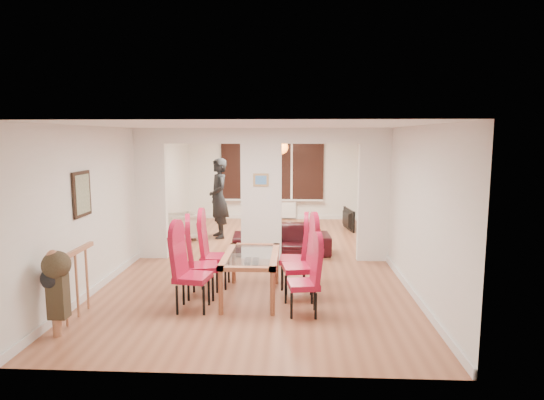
# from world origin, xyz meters

# --- Properties ---
(floor) EXTENTS (5.00, 9.00, 0.01)m
(floor) POSITION_xyz_m (0.00, 0.00, 0.00)
(floor) COLOR #96583C
(floor) RESTS_ON ground
(room_walls) EXTENTS (5.00, 9.00, 2.60)m
(room_walls) POSITION_xyz_m (0.00, 0.00, 1.30)
(room_walls) COLOR silver
(room_walls) RESTS_ON floor
(divider_wall) EXTENTS (5.00, 0.18, 2.60)m
(divider_wall) POSITION_xyz_m (0.00, 0.00, 1.30)
(divider_wall) COLOR white
(divider_wall) RESTS_ON floor
(bay_window_blinds) EXTENTS (3.00, 0.08, 1.80)m
(bay_window_blinds) POSITION_xyz_m (0.00, 4.44, 1.50)
(bay_window_blinds) COLOR black
(bay_window_blinds) RESTS_ON room_walls
(radiator) EXTENTS (1.40, 0.08, 0.50)m
(radiator) POSITION_xyz_m (0.00, 4.40, 0.30)
(radiator) COLOR white
(radiator) RESTS_ON floor
(pendant_light) EXTENTS (0.36, 0.36, 0.36)m
(pendant_light) POSITION_xyz_m (0.30, 3.30, 2.15)
(pendant_light) COLOR orange
(pendant_light) RESTS_ON room_walls
(stair_newel) EXTENTS (0.40, 1.20, 1.10)m
(stair_newel) POSITION_xyz_m (-2.25, -3.20, 0.55)
(stair_newel) COLOR #A66B4C
(stair_newel) RESTS_ON floor
(wall_poster) EXTENTS (0.04, 0.52, 0.67)m
(wall_poster) POSITION_xyz_m (-2.47, -2.40, 1.60)
(wall_poster) COLOR gray
(wall_poster) RESTS_ON room_walls
(pillar_photo) EXTENTS (0.30, 0.03, 0.25)m
(pillar_photo) POSITION_xyz_m (0.00, -0.10, 1.60)
(pillar_photo) COLOR #4C8CD8
(pillar_photo) RESTS_ON divider_wall
(dining_table) EXTENTS (0.81, 1.45, 0.68)m
(dining_table) POSITION_xyz_m (0.01, -2.24, 0.34)
(dining_table) COLOR brown
(dining_table) RESTS_ON floor
(dining_chair_la) EXTENTS (0.52, 0.52, 1.13)m
(dining_chair_la) POSITION_xyz_m (-0.77, -2.76, 0.56)
(dining_chair_la) COLOR maroon
(dining_chair_la) RESTS_ON floor
(dining_chair_lb) EXTENTS (0.54, 0.54, 1.12)m
(dining_chair_lb) POSITION_xyz_m (-0.74, -2.23, 0.56)
(dining_chair_lb) COLOR maroon
(dining_chair_lb) RESTS_ON floor
(dining_chair_lc) EXTENTS (0.46, 0.46, 1.13)m
(dining_chair_lc) POSITION_xyz_m (-0.63, -1.72, 0.56)
(dining_chair_lc) COLOR maroon
(dining_chair_lc) RESTS_ON floor
(dining_chair_ra) EXTENTS (0.46, 0.46, 1.01)m
(dining_chair_ra) POSITION_xyz_m (0.79, -2.86, 0.51)
(dining_chair_ra) COLOR maroon
(dining_chair_ra) RESTS_ON floor
(dining_chair_rb) EXTENTS (0.54, 0.54, 1.16)m
(dining_chair_rb) POSITION_xyz_m (0.73, -2.26, 0.58)
(dining_chair_rb) COLOR maroon
(dining_chair_rb) RESTS_ON floor
(dining_chair_rc) EXTENTS (0.45, 0.45, 1.08)m
(dining_chair_rc) POSITION_xyz_m (0.64, -1.71, 0.54)
(dining_chair_rc) COLOR maroon
(dining_chair_rc) RESTS_ON floor
(sofa) EXTENTS (2.05, 0.90, 0.59)m
(sofa) POSITION_xyz_m (0.39, 0.43, 0.29)
(sofa) COLOR black
(sofa) RESTS_ON floor
(armchair) EXTENTS (0.94, 0.95, 0.64)m
(armchair) POSITION_xyz_m (-2.00, 1.61, 0.32)
(armchair) COLOR #BFAFA2
(armchair) RESTS_ON floor
(person) EXTENTS (0.83, 0.70, 1.92)m
(person) POSITION_xyz_m (-1.17, 1.89, 0.96)
(person) COLOR black
(person) RESTS_ON floor
(television) EXTENTS (0.96, 0.27, 0.55)m
(television) POSITION_xyz_m (2.00, 2.99, 0.28)
(television) COLOR black
(television) RESTS_ON floor
(coffee_table) EXTENTS (0.97, 0.66, 0.20)m
(coffee_table) POSITION_xyz_m (0.47, 2.69, 0.10)
(coffee_table) COLOR black
(coffee_table) RESTS_ON floor
(bottle) EXTENTS (0.07, 0.07, 0.30)m
(bottle) POSITION_xyz_m (0.24, 2.61, 0.35)
(bottle) COLOR #143F19
(bottle) RESTS_ON coffee_table
(bowl) EXTENTS (0.22, 0.22, 0.05)m
(bowl) POSITION_xyz_m (0.51, 2.59, 0.23)
(bowl) COLOR black
(bowl) RESTS_ON coffee_table
(shoes) EXTENTS (0.26, 0.28, 0.11)m
(shoes) POSITION_xyz_m (-0.15, -0.48, 0.05)
(shoes) COLOR black
(shoes) RESTS_ON floor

